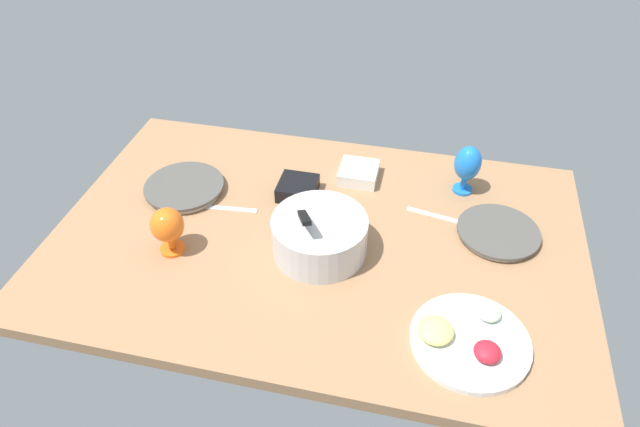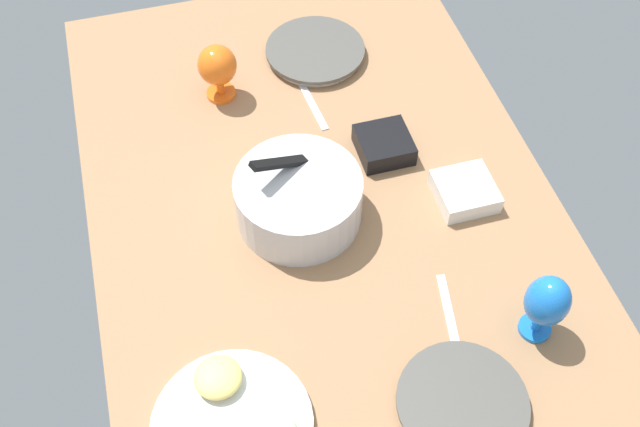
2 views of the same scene
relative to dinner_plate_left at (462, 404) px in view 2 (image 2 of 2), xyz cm
name	(u,v)px [view 2 (image 2 of 2)]	position (x,y,z in cm)	size (l,w,h in cm)	color
ground_plane	(323,207)	(53.65, 11.93, -3.22)	(160.00, 104.00, 4.00)	#99704C
dinner_plate_left	(462,404)	(0.00, 0.00, 0.00)	(24.86, 24.86, 2.35)	silver
dinner_plate_right	(315,52)	(101.59, 0.53, 0.20)	(26.27, 26.27, 2.74)	silver
mixing_bowl	(298,198)	(51.51, 18.05, 5.15)	(27.79, 27.79, 18.75)	silver
fruit_platter	(231,421)	(8.21, 42.19, 0.35)	(30.04, 30.04, 5.34)	silver
hurricane_glass_orange	(217,67)	(93.89, 27.43, 8.09)	(9.64, 9.64, 15.06)	orange
hurricane_glass_blue	(547,303)	(11.17, -20.18, 9.41)	(8.67, 8.67, 17.26)	blue
square_bowl_black	(384,144)	(64.34, -6.10, 1.59)	(12.28, 12.28, 5.05)	black
square_bowl_white	(465,191)	(46.25, -19.25, 1.29)	(12.83, 12.83, 4.52)	white
fork_by_left_plate	(449,312)	(19.26, -5.05, -0.92)	(18.00, 1.80, 0.60)	silver
fork_by_right_plate	(313,105)	(83.86, 6.09, -0.92)	(18.00, 1.80, 0.60)	silver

